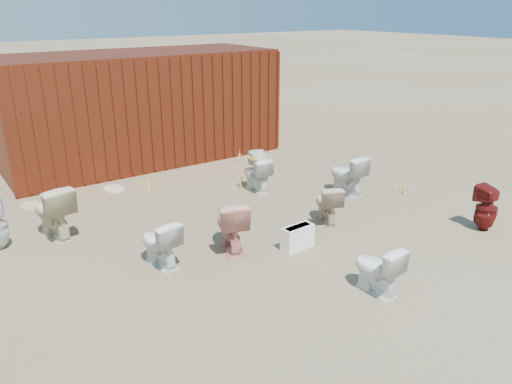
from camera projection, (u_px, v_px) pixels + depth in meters
ground at (278, 236)px, 7.71m from camera, size 100.00×100.00×0.00m
shipping_container at (140, 107)px, 11.29m from camera, size 6.00×2.40×2.40m
toilet_front_a at (159, 243)px, 6.75m from camera, size 0.47×0.71×0.68m
toilet_front_pink at (231, 224)px, 7.20m from camera, size 0.67×0.86×0.77m
toilet_front_c at (377, 269)px, 6.12m from camera, size 0.41×0.66×0.64m
toilet_front_maroon at (486, 208)px, 7.82m from camera, size 0.35×0.36×0.74m
toilet_front_e at (347, 175)px, 9.35m from camera, size 0.47×0.77×0.76m
toilet_back_beige_left at (53, 211)px, 7.56m from camera, size 0.60×0.90×0.85m
toilet_back_beige_right at (327, 203)px, 8.12m from camera, size 0.59×0.73×0.65m
toilet_back_yellowlid at (256, 174)px, 9.52m from camera, size 0.38×0.65×0.66m
toilet_back_e at (259, 172)px, 9.47m from camera, size 0.44×0.44×0.78m
yellow_lid at (256, 157)px, 9.40m from camera, size 0.33×0.42×0.02m
loose_tank at (297, 237)px, 7.28m from camera, size 0.51×0.23×0.35m
loose_lid_near at (114, 189)px, 9.67m from camera, size 0.41×0.52×0.02m
loose_lid_far at (31, 206)px, 8.87m from camera, size 0.40×0.50×0.02m
weed_clump_a at (70, 202)px, 8.70m from camera, size 0.36×0.36×0.26m
weed_clump_b at (240, 180)px, 9.74m from camera, size 0.32×0.32×0.31m
weed_clump_c at (271, 163)px, 10.73m from camera, size 0.36×0.36×0.34m
weed_clump_d at (146, 182)px, 9.71m from camera, size 0.30×0.30×0.25m
weed_clump_e at (242, 157)px, 11.23m from camera, size 0.34×0.34×0.28m
weed_clump_f at (405, 188)px, 9.44m from camera, size 0.28×0.28×0.23m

